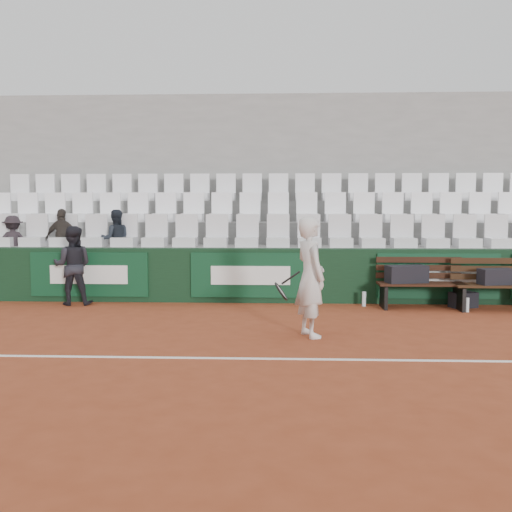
% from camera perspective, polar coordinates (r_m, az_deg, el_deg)
% --- Properties ---
extents(ground, '(80.00, 80.00, 0.00)m').
position_cam_1_polar(ground, '(6.78, -0.53, -10.25)').
color(ground, brown).
rests_on(ground, ground).
extents(court_baseline, '(18.00, 0.06, 0.01)m').
position_cam_1_polar(court_baseline, '(6.77, -0.53, -10.21)').
color(court_baseline, white).
rests_on(court_baseline, ground).
extents(back_barrier, '(18.00, 0.34, 1.00)m').
position_cam_1_polar(back_barrier, '(10.60, 0.95, -1.94)').
color(back_barrier, black).
rests_on(back_barrier, ground).
extents(grandstand_tier_front, '(18.00, 0.95, 1.00)m').
position_cam_1_polar(grandstand_tier_front, '(11.23, 0.68, -1.55)').
color(grandstand_tier_front, gray).
rests_on(grandstand_tier_front, ground).
extents(grandstand_tier_mid, '(18.00, 0.95, 1.45)m').
position_cam_1_polar(grandstand_tier_mid, '(12.15, 0.82, 0.01)').
color(grandstand_tier_mid, gray).
rests_on(grandstand_tier_mid, ground).
extents(grandstand_tier_back, '(18.00, 0.95, 1.90)m').
position_cam_1_polar(grandstand_tier_back, '(13.08, 0.93, 1.35)').
color(grandstand_tier_back, gray).
rests_on(grandstand_tier_back, ground).
extents(grandstand_rear_wall, '(18.00, 0.30, 4.40)m').
position_cam_1_polar(grandstand_rear_wall, '(13.69, 1.01, 6.75)').
color(grandstand_rear_wall, gray).
rests_on(grandstand_rear_wall, ground).
extents(seat_row_front, '(11.90, 0.44, 0.63)m').
position_cam_1_polar(seat_row_front, '(10.99, 0.66, 2.57)').
color(seat_row_front, silver).
rests_on(seat_row_front, grandstand_tier_front).
extents(seat_row_mid, '(11.90, 0.44, 0.63)m').
position_cam_1_polar(seat_row_mid, '(11.93, 0.80, 4.92)').
color(seat_row_mid, white).
rests_on(seat_row_mid, grandstand_tier_mid).
extents(seat_row_back, '(11.90, 0.44, 0.63)m').
position_cam_1_polar(seat_row_back, '(12.89, 0.92, 6.93)').
color(seat_row_back, white).
rests_on(seat_row_back, grandstand_tier_back).
extents(bench_left, '(1.50, 0.56, 0.45)m').
position_cam_1_polar(bench_left, '(10.39, 16.18, -3.82)').
color(bench_left, black).
rests_on(bench_left, ground).
extents(bench_right, '(1.50, 0.56, 0.45)m').
position_cam_1_polar(bench_right, '(10.64, 23.05, -3.82)').
color(bench_right, '#341E0F').
rests_on(bench_right, ground).
extents(sports_bag_left, '(0.76, 0.46, 0.30)m').
position_cam_1_polar(sports_bag_left, '(10.29, 14.82, -1.75)').
color(sports_bag_left, black).
rests_on(sports_bag_left, bench_left).
extents(sports_bag_right, '(0.62, 0.39, 0.27)m').
position_cam_1_polar(sports_bag_right, '(10.56, 22.89, -1.91)').
color(sports_bag_right, black).
rests_on(sports_bag_right, bench_right).
extents(sports_bag_ground, '(0.52, 0.43, 0.27)m').
position_cam_1_polar(sports_bag_ground, '(10.72, 20.01, -4.14)').
color(sports_bag_ground, black).
rests_on(sports_bag_ground, ground).
extents(water_bottle_near, '(0.07, 0.07, 0.26)m').
position_cam_1_polar(water_bottle_near, '(10.38, 10.75, -4.23)').
color(water_bottle_near, silver).
rests_on(water_bottle_near, ground).
extents(water_bottle_far, '(0.07, 0.07, 0.24)m').
position_cam_1_polar(water_bottle_far, '(10.29, 20.36, -4.60)').
color(water_bottle_far, silver).
rests_on(water_bottle_far, ground).
extents(tennis_player, '(0.79, 0.70, 1.64)m').
position_cam_1_polar(tennis_player, '(7.80, 5.44, -2.10)').
color(tennis_player, silver).
rests_on(tennis_player, ground).
extents(ball_kid, '(0.76, 0.63, 1.43)m').
position_cam_1_polar(ball_kid, '(10.81, -17.86, -0.91)').
color(ball_kid, black).
rests_on(ball_kid, ground).
extents(spectator_a, '(0.78, 0.62, 1.05)m').
position_cam_1_polar(spectator_a, '(12.23, -23.19, 3.39)').
color(spectator_a, black).
rests_on(spectator_a, grandstand_tier_front).
extents(spectator_b, '(0.70, 0.31, 1.18)m').
position_cam_1_polar(spectator_b, '(11.83, -18.83, 3.81)').
color(spectator_b, '#312B27').
rests_on(spectator_b, grandstand_tier_front).
extents(spectator_c, '(0.67, 0.59, 1.17)m').
position_cam_1_polar(spectator_c, '(11.49, -13.91, 3.87)').
color(spectator_c, black).
rests_on(spectator_c, grandstand_tier_front).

